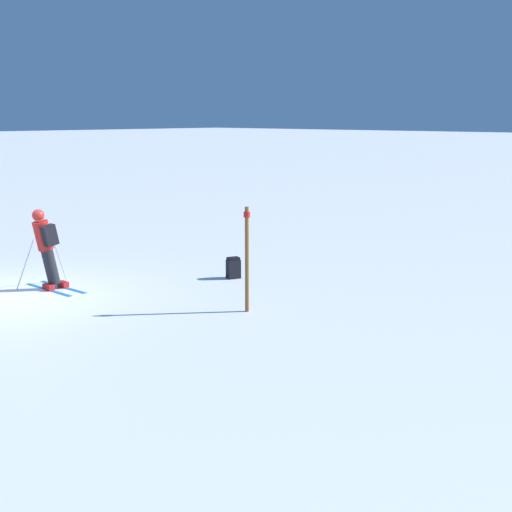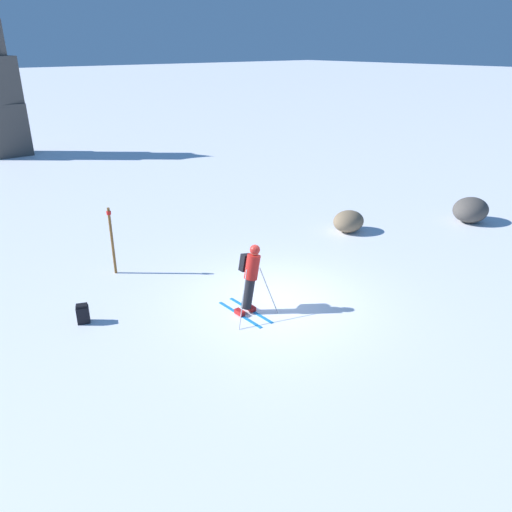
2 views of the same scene
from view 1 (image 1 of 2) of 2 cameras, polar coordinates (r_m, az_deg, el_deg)
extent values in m
plane|color=white|center=(15.84, -18.84, -3.13)|extent=(300.00, 300.00, 0.00)
cube|color=#1E7AC6|center=(16.41, -15.18, -2.41)|extent=(0.11, 1.70, 0.01)
cube|color=#1E7AC6|center=(16.23, -16.25, -2.62)|extent=(0.11, 1.70, 0.01)
cube|color=#B21919|center=(16.39, -15.19, -2.18)|extent=(0.14, 0.28, 0.12)
cube|color=#B21919|center=(16.21, -16.26, -2.39)|extent=(0.14, 0.28, 0.12)
cylinder|color=black|center=(16.15, -16.11, -0.79)|extent=(0.41, 0.27, 0.83)
cylinder|color=red|center=(15.96, -16.66, 1.59)|extent=(0.46, 0.35, 0.68)
sphere|color=tan|center=(15.86, -17.00, 3.03)|extent=(0.27, 0.23, 0.26)
sphere|color=#AD231E|center=(15.85, -17.02, 3.13)|extent=(0.31, 0.26, 0.30)
cube|color=black|center=(15.73, -16.19, 1.59)|extent=(0.36, 0.18, 0.49)
cylinder|color=#B7B7BC|center=(16.60, -15.48, -0.12)|extent=(0.67, 0.54, 1.24)
cylinder|color=#B7B7BC|center=(16.18, -18.00, -0.70)|extent=(0.22, 0.53, 1.16)
cube|color=black|center=(16.67, -1.82, -1.05)|extent=(0.36, 0.31, 0.44)
cube|color=black|center=(16.62, -1.83, -0.21)|extent=(0.32, 0.28, 0.06)
cylinder|color=brown|center=(13.68, -0.72, -0.31)|extent=(0.08, 0.08, 2.05)
cylinder|color=red|center=(13.53, -0.73, 3.33)|extent=(0.13, 0.13, 0.10)
camera|label=2|loc=(27.18, -13.79, 16.41)|focal=35.00mm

